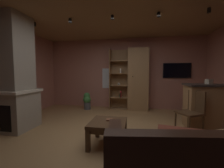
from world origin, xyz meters
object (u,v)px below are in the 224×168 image
(dining_chair, at_px, (192,109))
(potted_floor_plant, at_px, (87,101))
(kitchen_bar_counter, at_px, (220,107))
(wall_mounted_tv, at_px, (177,70))
(table_book_0, at_px, (110,120))
(stone_fireplace, at_px, (11,79))
(tissue_box, at_px, (209,82))
(bookshelf_cabinet, at_px, (136,80))
(coffee_table, at_px, (108,126))

(dining_chair, height_order, potted_floor_plant, dining_chair)
(kitchen_bar_counter, xyz_separation_m, potted_floor_plant, (-3.62, 1.24, -0.20))
(dining_chair, relative_size, wall_mounted_tv, 1.00)
(table_book_0, xyz_separation_m, wall_mounted_tv, (1.84, 2.79, 0.96))
(stone_fireplace, height_order, tissue_box, stone_fireplace)
(kitchen_bar_counter, relative_size, table_book_0, 12.56)
(dining_chair, bearing_deg, kitchen_bar_counter, 26.47)
(dining_chair, bearing_deg, potted_floor_plant, 151.49)
(wall_mounted_tv, bearing_deg, stone_fireplace, -149.25)
(bookshelf_cabinet, bearing_deg, table_book_0, -99.36)
(coffee_table, bearing_deg, dining_chair, 25.16)
(kitchen_bar_counter, xyz_separation_m, coffee_table, (-2.35, -1.12, -0.18))
(bookshelf_cabinet, relative_size, kitchen_bar_counter, 1.48)
(table_book_0, bearing_deg, tissue_box, 28.49)
(dining_chair, bearing_deg, tissue_box, 42.18)
(stone_fireplace, distance_m, kitchen_bar_counter, 4.81)
(bookshelf_cabinet, xyz_separation_m, potted_floor_plant, (-1.71, -0.29, -0.75))
(table_book_0, xyz_separation_m, potted_floor_plant, (-1.29, 2.30, -0.12))
(stone_fireplace, relative_size, tissue_box, 21.54)
(table_book_0, relative_size, wall_mounted_tv, 0.13)
(potted_floor_plant, bearing_deg, kitchen_bar_counter, -18.92)
(potted_floor_plant, relative_size, wall_mounted_tv, 0.66)
(kitchen_bar_counter, height_order, coffee_table, kitchen_bar_counter)
(coffee_table, bearing_deg, potted_floor_plant, 118.30)
(tissue_box, bearing_deg, coffee_table, -150.31)
(stone_fireplace, height_order, dining_chair, stone_fireplace)
(tissue_box, xyz_separation_m, potted_floor_plant, (-3.42, 1.14, -0.78))
(tissue_box, bearing_deg, wall_mounted_tv, 100.09)
(bookshelf_cabinet, distance_m, kitchen_bar_counter, 2.50)
(tissue_box, bearing_deg, kitchen_bar_counter, -26.02)
(kitchen_bar_counter, bearing_deg, coffee_table, -154.45)
(tissue_box, xyz_separation_m, wall_mounted_tv, (-0.29, 1.64, 0.30))
(stone_fireplace, height_order, potted_floor_plant, stone_fireplace)
(bookshelf_cabinet, distance_m, coffee_table, 2.78)
(potted_floor_plant, bearing_deg, bookshelf_cabinet, 9.45)
(tissue_box, distance_m, wall_mounted_tv, 1.69)
(tissue_box, height_order, dining_chair, tissue_box)
(stone_fireplace, xyz_separation_m, dining_chair, (4.01, 0.42, -0.64))
(tissue_box, relative_size, wall_mounted_tv, 0.13)
(stone_fireplace, xyz_separation_m, kitchen_bar_counter, (4.70, 0.77, -0.64))
(kitchen_bar_counter, distance_m, tissue_box, 0.62)
(bookshelf_cabinet, height_order, kitchen_bar_counter, bookshelf_cabinet)
(coffee_table, xyz_separation_m, dining_chair, (1.65, 0.78, 0.19))
(coffee_table, bearing_deg, table_book_0, 77.62)
(bookshelf_cabinet, height_order, coffee_table, bookshelf_cabinet)
(bookshelf_cabinet, xyz_separation_m, dining_chair, (1.21, -1.87, -0.54))
(bookshelf_cabinet, xyz_separation_m, wall_mounted_tv, (1.41, 0.21, 0.33))
(coffee_table, bearing_deg, stone_fireplace, 171.40)
(stone_fireplace, relative_size, kitchen_bar_counter, 1.77)
(kitchen_bar_counter, xyz_separation_m, dining_chair, (-0.70, -0.35, 0.01))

